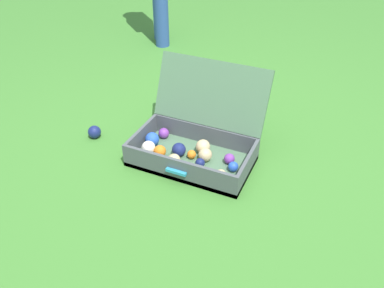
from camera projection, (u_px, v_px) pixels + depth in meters
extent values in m
plane|color=#3D7A2D|center=(204.00, 157.00, 2.19)|extent=(16.00, 16.00, 0.00)
cube|color=#4C7051|center=(192.00, 160.00, 2.15)|extent=(0.64, 0.36, 0.03)
cube|color=#4C5156|center=(142.00, 139.00, 2.22)|extent=(0.02, 0.36, 0.13)
cube|color=#4C5156|center=(247.00, 167.00, 2.01)|extent=(0.02, 0.36, 0.13)
cube|color=#4C5156|center=(178.00, 171.00, 1.99)|extent=(0.60, 0.02, 0.13)
cube|color=#4C5156|center=(204.00, 136.00, 2.25)|extent=(0.60, 0.02, 0.13)
cube|color=#4C7051|center=(211.00, 93.00, 2.17)|extent=(0.64, 0.16, 0.34)
cube|color=teal|center=(176.00, 172.00, 1.97)|extent=(0.11, 0.02, 0.02)
sphere|color=blue|center=(152.00, 139.00, 2.22)|extent=(0.08, 0.08, 0.08)
sphere|color=#D1B784|center=(205.00, 155.00, 2.11)|extent=(0.07, 0.07, 0.07)
sphere|color=blue|center=(233.00, 167.00, 2.04)|extent=(0.05, 0.05, 0.05)
sphere|color=white|center=(148.00, 148.00, 2.16)|extent=(0.08, 0.08, 0.08)
sphere|color=navy|center=(179.00, 150.00, 2.14)|extent=(0.08, 0.08, 0.08)
sphere|color=purple|center=(164.00, 133.00, 2.29)|extent=(0.06, 0.06, 0.06)
sphere|color=orange|center=(192.00, 154.00, 2.13)|extent=(0.05, 0.05, 0.05)
sphere|color=purple|center=(229.00, 159.00, 2.09)|extent=(0.06, 0.06, 0.06)
sphere|color=orange|center=(160.00, 151.00, 2.14)|extent=(0.07, 0.07, 0.07)
sphere|color=#D1B784|center=(203.00, 147.00, 2.16)|extent=(0.08, 0.08, 0.08)
sphere|color=blue|center=(189.00, 170.00, 2.02)|extent=(0.06, 0.06, 0.06)
sphere|color=#D1B784|center=(221.00, 175.00, 1.98)|extent=(0.06, 0.06, 0.06)
sphere|color=navy|center=(200.00, 163.00, 2.07)|extent=(0.05, 0.05, 0.05)
sphere|color=#D1B784|center=(174.00, 160.00, 2.07)|extent=(0.07, 0.07, 0.07)
sphere|color=navy|center=(94.00, 132.00, 2.33)|extent=(0.08, 0.08, 0.08)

